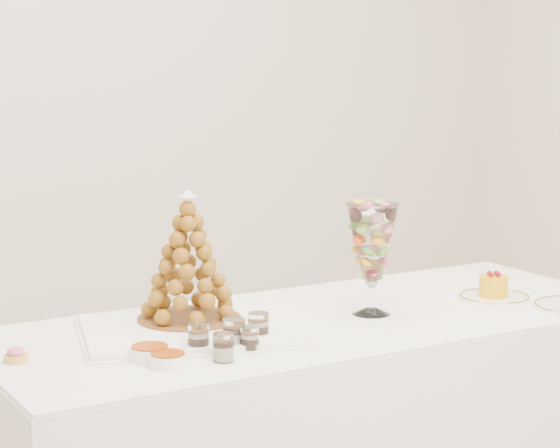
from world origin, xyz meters
TOP-DOWN VIEW (x-y plane):
  - buffet_table at (0.06, 0.13)m, footprint 1.88×0.76m
  - lace_tray at (-0.31, 0.16)m, footprint 0.67×0.57m
  - macaron_vase at (0.21, 0.10)m, footprint 0.14×0.14m
  - cake_plate at (0.63, 0.05)m, footprint 0.21×0.21m
  - pink_tart at (-0.79, 0.15)m, footprint 0.06×0.06m
  - verrine_a at (-0.38, -0.00)m, footprint 0.06×0.06m
  - verrine_b at (-0.29, -0.02)m, footprint 0.06×0.06m
  - verrine_c at (-0.20, 0.02)m, footprint 0.05×0.05m
  - verrine_d at (-0.36, -0.10)m, footprint 0.06×0.06m
  - verrine_e at (-0.27, -0.06)m, footprint 0.05×0.05m
  - ramekin_back at (-0.51, 0.00)m, footprint 0.10×0.10m
  - ramekin_front at (-0.49, -0.07)m, footprint 0.09×0.09m
  - croquembouche at (-0.29, 0.24)m, footprint 0.28×0.28m
  - mousse_cake at (0.63, 0.05)m, footprint 0.09×0.09m

SIDE VIEW (x-z plane):
  - buffet_table at x=0.06m, z-range 0.00..0.71m
  - cake_plate at x=0.63m, z-range 0.71..0.72m
  - lace_tray at x=-0.31m, z-range 0.71..0.73m
  - ramekin_front at x=-0.49m, z-range 0.71..0.74m
  - ramekin_back at x=-0.51m, z-range 0.71..0.74m
  - pink_tart at x=-0.79m, z-range 0.71..0.75m
  - verrine_e at x=-0.27m, z-range 0.71..0.78m
  - verrine_d at x=-0.36m, z-range 0.71..0.78m
  - verrine_a at x=-0.38m, z-range 0.71..0.78m
  - verrine_c at x=-0.20m, z-range 0.71..0.78m
  - verrine_b at x=-0.29m, z-range 0.71..0.79m
  - mousse_cake at x=0.63m, z-range 0.72..0.79m
  - croquembouche at x=-0.29m, z-range 0.73..1.08m
  - macaron_vase at x=0.21m, z-range 0.76..1.07m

